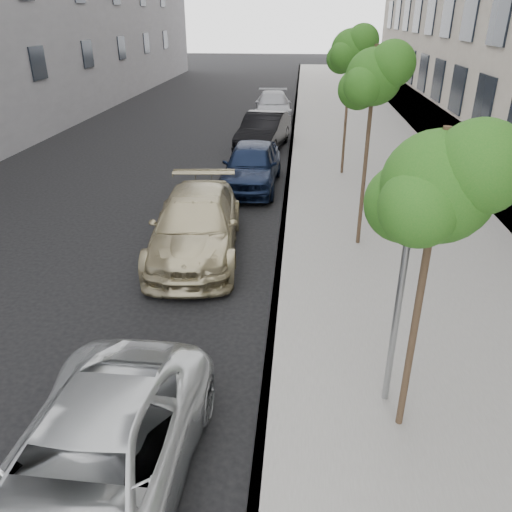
# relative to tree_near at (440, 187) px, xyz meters

# --- Properties ---
(ground) EXTENTS (160.00, 160.00, 0.00)m
(ground) POSITION_rel_tree_near_xyz_m (-3.23, -1.50, -3.78)
(ground) COLOR black
(ground) RESTS_ON ground
(sidewalk) EXTENTS (6.40, 72.00, 0.14)m
(sidewalk) POSITION_rel_tree_near_xyz_m (1.07, 22.50, -3.71)
(sidewalk) COLOR gray
(sidewalk) RESTS_ON ground
(curb) EXTENTS (0.15, 72.00, 0.14)m
(curb) POSITION_rel_tree_near_xyz_m (-2.05, 22.50, -3.71)
(curb) COLOR #9E9B93
(curb) RESTS_ON ground
(tree_near) EXTENTS (1.69, 1.49, 4.48)m
(tree_near) POSITION_rel_tree_near_xyz_m (0.00, 0.00, 0.00)
(tree_near) COLOR #38281C
(tree_near) RESTS_ON sidewalk
(tree_mid) EXTENTS (1.65, 1.45, 4.98)m
(tree_mid) POSITION_rel_tree_near_xyz_m (-0.00, 6.50, 0.51)
(tree_mid) COLOR #38281C
(tree_mid) RESTS_ON sidewalk
(tree_far) EXTENTS (1.72, 1.52, 5.20)m
(tree_far) POSITION_rel_tree_near_xyz_m (-0.00, 13.00, 0.70)
(tree_far) COLOR #38281C
(tree_far) RESTS_ON sidewalk
(signal_pole) EXTENTS (0.25, 0.19, 3.30)m
(signal_pole) POSITION_rel_tree_near_xyz_m (-0.16, 0.52, -1.58)
(signal_pole) COLOR #939699
(signal_pole) RESTS_ON sidewalk
(minivan) EXTENTS (2.35, 4.90, 1.35)m
(minivan) POSITION_rel_tree_near_xyz_m (-3.99, -1.73, -3.11)
(minivan) COLOR silver
(minivan) RESTS_ON ground
(suv) EXTENTS (2.62, 5.47, 1.54)m
(suv) POSITION_rel_tree_near_xyz_m (-4.21, 5.82, -3.01)
(suv) COLOR tan
(suv) RESTS_ON ground
(sedan_blue) EXTENTS (2.00, 4.71, 1.59)m
(sedan_blue) POSITION_rel_tree_near_xyz_m (-3.33, 11.39, -2.99)
(sedan_blue) COLOR black
(sedan_blue) RESTS_ON ground
(sedan_black) EXTENTS (2.37, 5.03, 1.59)m
(sedan_black) POSITION_rel_tree_near_xyz_m (-3.33, 17.03, -2.98)
(sedan_black) COLOR black
(sedan_black) RESTS_ON ground
(sedan_rear) EXTENTS (2.42, 5.26, 1.49)m
(sedan_rear) POSITION_rel_tree_near_xyz_m (-3.33, 24.42, -3.03)
(sedan_rear) COLOR gray
(sedan_rear) RESTS_ON ground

